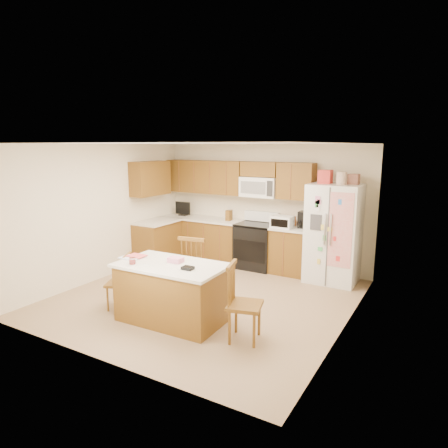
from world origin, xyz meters
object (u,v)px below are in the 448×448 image
Objects in this scene: stove at (256,245)px; windsor_chair_left at (120,283)px; refrigerator at (334,232)px; island at (172,292)px; windsor_chair_right at (243,304)px; windsor_chair_back at (196,270)px.

stove is 1.32× the size of windsor_chair_left.
island is at bearing -118.21° from refrigerator.
refrigerator is 2.38× the size of windsor_chair_left.
windsor_chair_right is (2.10, 0.02, 0.08)m from windsor_chair_left.
island is at bearing 2.20° from windsor_chair_left.
windsor_chair_right is at bearing -67.68° from stove.
windsor_chair_left is at bearing -177.80° from island.
island is at bearing -81.76° from windsor_chair_back.
island is (-1.52, -2.83, -0.49)m from refrigerator.
refrigerator is 3.82m from windsor_chair_left.
island is 0.96m from windsor_chair_left.
windsor_chair_left is (-2.48, -2.87, -0.52)m from refrigerator.
windsor_chair_right is at bearing 0.64° from windsor_chair_left.
windsor_chair_left is at bearing -107.18° from stove.
windsor_chair_left is (-0.91, -2.93, -0.07)m from stove.
island reaches higher than windsor_chair_left.
stove is at bearing 88.36° from windsor_chair_back.
island is 0.80m from windsor_chair_back.
refrigerator is at bearing 51.43° from windsor_chair_back.
stove is at bearing 177.70° from refrigerator.
stove is 1.11× the size of windsor_chair_right.
windsor_chair_back is 1.07× the size of windsor_chair_right.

